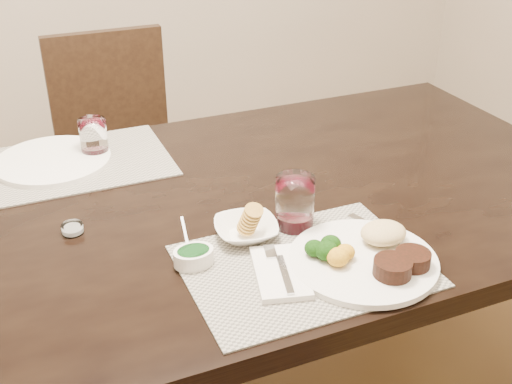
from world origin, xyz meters
name	(u,v)px	position (x,y,z in m)	size (l,w,h in m)	color
dining_table	(200,236)	(0.00, 0.00, 0.67)	(2.00, 1.00, 0.75)	black
chair_far	(119,147)	(0.00, 0.93, 0.50)	(0.42, 0.42, 0.90)	black
placemat_near	(303,266)	(0.11, -0.31, 0.75)	(0.46, 0.34, 0.00)	gray
placemat_far	(78,163)	(-0.22, 0.33, 0.75)	(0.46, 0.34, 0.00)	gray
dinner_plate	(370,256)	(0.24, -0.35, 0.77)	(0.29, 0.29, 0.05)	white
napkin_fork	(280,272)	(0.06, -0.32, 0.76)	(0.14, 0.19, 0.02)	white
steak_knife	(398,247)	(0.31, -0.33, 0.76)	(0.06, 0.24, 0.01)	silver
cracker_bowl	(246,229)	(0.05, -0.17, 0.77)	(0.15, 0.15, 0.06)	white
sauce_ramekin	(194,256)	(-0.08, -0.22, 0.77)	(0.08, 0.12, 0.06)	white
wine_glass_near	(295,205)	(0.16, -0.17, 0.80)	(0.08, 0.08, 0.11)	silver
far_plate	(53,160)	(-0.27, 0.35, 0.76)	(0.29, 0.29, 0.01)	white
wine_glass_far	(94,139)	(-0.16, 0.36, 0.80)	(0.07, 0.07, 0.10)	silver
salt_cellar	(73,229)	(-0.28, -0.01, 0.76)	(0.05, 0.05, 0.02)	silver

